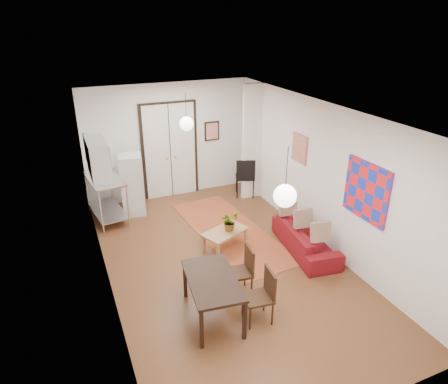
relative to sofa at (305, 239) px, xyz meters
name	(u,v)px	position (x,y,z in m)	size (l,w,h in m)	color
floor	(224,263)	(-1.69, 0.23, -0.27)	(7.00, 7.00, 0.00)	brown
ceiling	(223,113)	(-1.69, 0.23, 2.63)	(4.20, 7.00, 0.02)	white
wall_back	(169,141)	(-1.69, 3.73, 1.18)	(4.20, 0.02, 2.90)	white
wall_front	(356,321)	(-1.69, -3.27, 1.18)	(4.20, 0.02, 2.90)	white
wall_left	(102,215)	(-3.79, 0.23, 1.18)	(0.02, 7.00, 2.90)	white
wall_right	(322,177)	(0.41, 0.23, 1.18)	(0.02, 7.00, 2.90)	white
double_doors	(170,151)	(-1.69, 3.68, 0.93)	(1.44, 0.06, 2.50)	white
stub_partition	(252,143)	(0.16, 2.78, 1.18)	(0.50, 0.10, 2.90)	white
wall_cabinet	(98,158)	(-3.61, 1.73, 1.63)	(0.35, 1.00, 0.70)	silver
painting_popart	(366,191)	(0.39, -1.02, 1.38)	(0.05, 1.00, 1.00)	red
painting_abstract	(300,148)	(0.39, 1.03, 1.53)	(0.05, 0.50, 0.60)	beige
poster_back	(212,131)	(-0.54, 3.70, 1.33)	(0.40, 0.03, 0.50)	red
print_left	(86,149)	(-3.76, 2.23, 1.68)	(0.03, 0.44, 0.54)	#A37244
pendant_back	(186,124)	(-1.69, 2.23, 1.98)	(0.30, 0.30, 0.80)	white
pendant_front	(285,196)	(-1.69, -1.77, 1.98)	(0.30, 0.30, 0.80)	white
kilim_rug	(230,231)	(-1.08, 1.29, -0.26)	(1.34, 3.57, 0.01)	#B1542C
sofa	(305,239)	(0.00, 0.00, 0.00)	(0.71, 1.83, 0.53)	maroon
coffee_table	(225,233)	(-1.45, 0.70, 0.08)	(1.02, 0.81, 0.40)	#A87A4F
potted_plant	(230,221)	(-1.35, 0.70, 0.33)	(0.30, 0.35, 0.39)	#2C5A28
kitchen_counter	(106,192)	(-3.43, 2.96, 0.41)	(0.84, 1.40, 1.02)	silver
bowl	(106,182)	(-3.44, 2.66, 0.78)	(0.24, 0.24, 0.06)	silver
soap_bottle	(102,170)	(-3.44, 3.21, 0.85)	(0.10, 0.09, 0.21)	teal
fridge	(132,185)	(-2.82, 3.01, 0.46)	(0.51, 0.51, 1.45)	silver
dining_table	(212,283)	(-2.42, -1.07, 0.36)	(0.88, 1.35, 0.71)	black
dining_chair_near	(236,266)	(-1.82, -0.63, 0.24)	(0.46, 0.62, 0.88)	#372011
dining_chair_far	(255,290)	(-1.82, -1.33, 0.24)	(0.46, 0.62, 0.88)	#372011
black_side_chair	(243,172)	(0.06, 3.02, 0.35)	(0.62, 0.63, 1.04)	black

